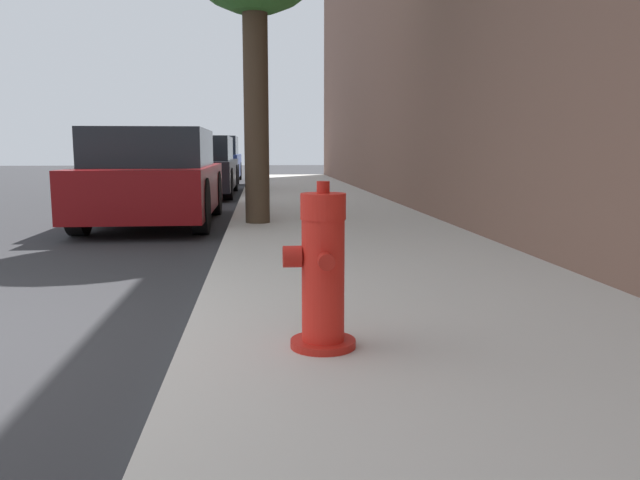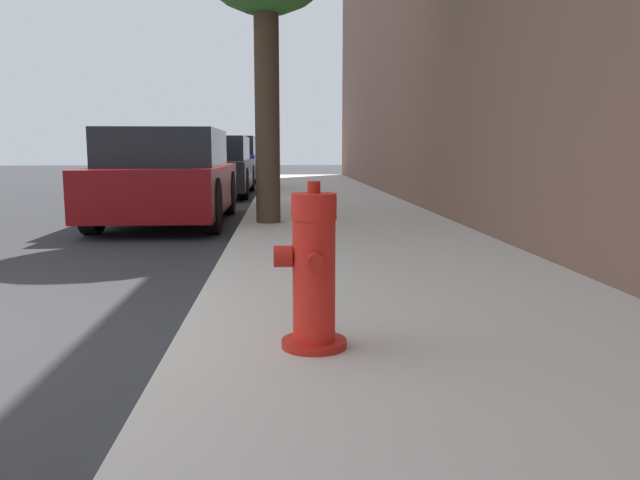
{
  "view_description": "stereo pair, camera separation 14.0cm",
  "coord_description": "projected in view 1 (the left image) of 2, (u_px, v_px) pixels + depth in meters",
  "views": [
    {
      "loc": [
        2.21,
        -3.09,
        1.06
      ],
      "look_at": [
        2.59,
        0.91,
        0.48
      ],
      "focal_mm": 35.0,
      "sensor_mm": 36.0,
      "label": 1
    },
    {
      "loc": [
        2.35,
        -3.1,
        1.06
      ],
      "look_at": [
        2.59,
        0.91,
        0.48
      ],
      "focal_mm": 35.0,
      "sensor_mm": 36.0,
      "label": 2
    }
  ],
  "objects": [
    {
      "name": "sidewalk_slab",
      "position": [
        448.0,
        339.0,
        3.28
      ],
      "size": [
        2.74,
        40.0,
        0.14
      ],
      "color": "beige",
      "rests_on": "ground_plane"
    },
    {
      "name": "fire_hydrant",
      "position": [
        322.0,
        273.0,
        2.87
      ],
      "size": [
        0.34,
        0.34,
        0.77
      ],
      "color": "red",
      "rests_on": "sidewalk_slab"
    },
    {
      "name": "parked_car_near",
      "position": [
        154.0,
        178.0,
        8.86
      ],
      "size": [
        1.7,
        3.85,
        1.34
      ],
      "color": "maroon",
      "rests_on": "ground_plane"
    },
    {
      "name": "parked_car_mid",
      "position": [
        196.0,
        167.0,
        14.41
      ],
      "size": [
        1.78,
        4.52,
        1.35
      ],
      "color": "black",
      "rests_on": "ground_plane"
    },
    {
      "name": "parked_car_far",
      "position": [
        214.0,
        160.0,
        20.42
      ],
      "size": [
        1.72,
        4.21,
        1.48
      ],
      "color": "navy",
      "rests_on": "ground_plane"
    }
  ]
}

